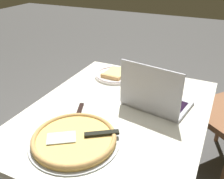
{
  "coord_description": "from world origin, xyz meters",
  "views": [
    {
      "loc": [
        -0.93,
        -0.42,
        1.39
      ],
      "look_at": [
        0.07,
        0.06,
        0.81
      ],
      "focal_mm": 40.39,
      "sensor_mm": 36.0,
      "label": 1
    }
  ],
  "objects_px": {
    "laptop": "(155,98)",
    "pizza_tray": "(74,139)",
    "dining_table": "(117,127)",
    "pizza_plate": "(115,75)",
    "table_knife": "(82,104)"
  },
  "relations": [
    {
      "from": "laptop",
      "to": "pizza_tray",
      "type": "bearing_deg",
      "value": 151.73
    },
    {
      "from": "laptop",
      "to": "pizza_tray",
      "type": "height_order",
      "value": "laptop"
    },
    {
      "from": "dining_table",
      "to": "laptop",
      "type": "distance_m",
      "value": 0.24
    },
    {
      "from": "pizza_plate",
      "to": "table_knife",
      "type": "bearing_deg",
      "value": 178.3
    },
    {
      "from": "laptop",
      "to": "dining_table",
      "type": "bearing_deg",
      "value": 125.48
    },
    {
      "from": "laptop",
      "to": "pizza_plate",
      "type": "bearing_deg",
      "value": 52.9
    },
    {
      "from": "laptop",
      "to": "table_knife",
      "type": "xyz_separation_m",
      "value": [
        -0.13,
        0.33,
        -0.05
      ]
    },
    {
      "from": "pizza_tray",
      "to": "table_knife",
      "type": "bearing_deg",
      "value": 25.76
    },
    {
      "from": "pizza_tray",
      "to": "pizza_plate",
      "type": "bearing_deg",
      "value": 10.05
    },
    {
      "from": "pizza_tray",
      "to": "laptop",
      "type": "bearing_deg",
      "value": -28.27
    },
    {
      "from": "dining_table",
      "to": "table_knife",
      "type": "distance_m",
      "value": 0.21
    },
    {
      "from": "laptop",
      "to": "pizza_plate",
      "type": "relative_size",
      "value": 1.32
    },
    {
      "from": "pizza_plate",
      "to": "pizza_tray",
      "type": "height_order",
      "value": "pizza_plate"
    },
    {
      "from": "dining_table",
      "to": "pizza_tray",
      "type": "relative_size",
      "value": 2.89
    },
    {
      "from": "dining_table",
      "to": "laptop",
      "type": "relative_size",
      "value": 3.13
    }
  ]
}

